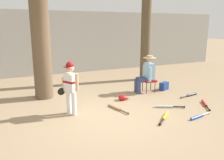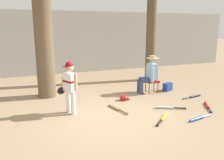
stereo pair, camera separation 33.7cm
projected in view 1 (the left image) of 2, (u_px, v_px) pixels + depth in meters
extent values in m
plane|color=#937A5B|center=(112.00, 118.00, 5.52)|extent=(60.00, 60.00, 0.00)
cube|color=#9E9E99|center=(55.00, 43.00, 10.37)|extent=(18.00, 0.36, 2.76)
cylinder|color=brown|center=(39.00, 18.00, 6.58)|extent=(0.53, 0.53, 4.68)
cone|color=brown|center=(45.00, 97.00, 7.11)|extent=(0.73, 0.73, 0.32)
cylinder|color=brown|center=(147.00, 2.00, 8.84)|extent=(0.38, 0.38, 5.98)
cone|color=brown|center=(144.00, 79.00, 9.51)|extent=(0.59, 0.59, 0.23)
cylinder|color=white|center=(74.00, 104.00, 5.64)|extent=(0.12, 0.12, 0.58)
cylinder|color=white|center=(69.00, 102.00, 5.75)|extent=(0.12, 0.12, 0.58)
cube|color=white|center=(71.00, 82.00, 5.58)|extent=(0.31, 0.36, 0.44)
cube|color=maroon|center=(71.00, 82.00, 5.58)|extent=(0.32, 0.37, 0.05)
sphere|color=tan|center=(70.00, 68.00, 5.50)|extent=(0.20, 0.20, 0.20)
sphere|color=maroon|center=(70.00, 66.00, 5.49)|extent=(0.19, 0.19, 0.19)
cube|color=maroon|center=(67.00, 67.00, 5.43)|extent=(0.15, 0.17, 0.02)
cylinder|color=tan|center=(77.00, 82.00, 5.41)|extent=(0.11, 0.11, 0.42)
cylinder|color=tan|center=(64.00, 85.00, 5.70)|extent=(0.11, 0.11, 0.40)
ellipsoid|color=black|center=(62.00, 91.00, 5.70)|extent=(0.25, 0.20, 0.18)
cube|color=red|center=(149.00, 81.00, 7.62)|extent=(0.45, 0.45, 0.06)
cylinder|color=#333338|center=(147.00, 88.00, 7.48)|extent=(0.02, 0.02, 0.38)
cylinder|color=#333338|center=(143.00, 85.00, 7.76)|extent=(0.02, 0.02, 0.38)
cylinder|color=#333338|center=(155.00, 87.00, 7.57)|extent=(0.02, 0.02, 0.38)
cylinder|color=#333338|center=(151.00, 85.00, 7.85)|extent=(0.02, 0.02, 0.38)
cylinder|color=navy|center=(139.00, 87.00, 7.45)|extent=(0.13, 0.13, 0.43)
cylinder|color=navy|center=(136.00, 86.00, 7.64)|extent=(0.13, 0.13, 0.43)
cylinder|color=navy|center=(145.00, 80.00, 7.46)|extent=(0.42, 0.20, 0.15)
cylinder|color=navy|center=(142.00, 79.00, 7.65)|extent=(0.42, 0.20, 0.15)
cube|color=#8CB7D8|center=(149.00, 71.00, 7.55)|extent=(0.29, 0.39, 0.52)
cylinder|color=#8CB7D8|center=(150.00, 74.00, 7.34)|extent=(0.10, 0.10, 0.46)
cylinder|color=#8CB7D8|center=(144.00, 72.00, 7.75)|extent=(0.10, 0.10, 0.46)
sphere|color=tan|center=(150.00, 59.00, 7.46)|extent=(0.22, 0.22, 0.22)
cylinder|color=tan|center=(150.00, 58.00, 7.45)|extent=(0.40, 0.40, 0.02)
cylinder|color=tan|center=(150.00, 57.00, 7.45)|extent=(0.20, 0.20, 0.09)
cube|color=navy|center=(164.00, 86.00, 7.92)|extent=(0.38, 0.30, 0.26)
cylinder|color=red|center=(204.00, 103.00, 6.46)|extent=(0.31, 0.43, 0.07)
cylinder|color=black|center=(208.00, 108.00, 6.08)|extent=(0.20, 0.28, 0.03)
cylinder|color=black|center=(210.00, 110.00, 5.92)|extent=(0.06, 0.04, 0.06)
cylinder|color=black|center=(192.00, 95.00, 7.27)|extent=(0.45, 0.14, 0.07)
cylinder|color=#4C4C51|center=(184.00, 97.00, 7.06)|extent=(0.29, 0.08, 0.03)
cylinder|color=#4C4C51|center=(181.00, 97.00, 6.98)|extent=(0.02, 0.06, 0.06)
cylinder|color=tan|center=(114.00, 107.00, 6.15)|extent=(0.16, 0.48, 0.07)
cylinder|color=brown|center=(124.00, 112.00, 5.83)|extent=(0.09, 0.32, 0.03)
cylinder|color=brown|center=(128.00, 113.00, 5.71)|extent=(0.06, 0.03, 0.06)
cylinder|color=#B7BCC6|center=(164.00, 106.00, 6.20)|extent=(0.44, 0.28, 0.07)
cylinder|color=black|center=(179.00, 107.00, 6.18)|extent=(0.29, 0.17, 0.03)
cylinder|color=black|center=(185.00, 107.00, 6.17)|extent=(0.04, 0.06, 0.06)
cylinder|color=#2347AD|center=(197.00, 117.00, 5.48)|extent=(0.44, 0.14, 0.07)
cylinder|color=silver|center=(206.00, 114.00, 5.69)|extent=(0.29, 0.08, 0.03)
cylinder|color=silver|center=(209.00, 112.00, 5.77)|extent=(0.02, 0.06, 0.06)
cylinder|color=yellow|center=(165.00, 116.00, 5.57)|extent=(0.41, 0.35, 0.07)
cylinder|color=black|center=(162.00, 122.00, 5.22)|extent=(0.26, 0.23, 0.03)
cylinder|color=black|center=(160.00, 124.00, 5.08)|extent=(0.05, 0.05, 0.06)
ellipsoid|color=#A81919|center=(123.00, 98.00, 6.83)|extent=(0.25, 0.23, 0.17)
cube|color=#A81919|center=(126.00, 98.00, 6.89)|extent=(0.10, 0.13, 0.02)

